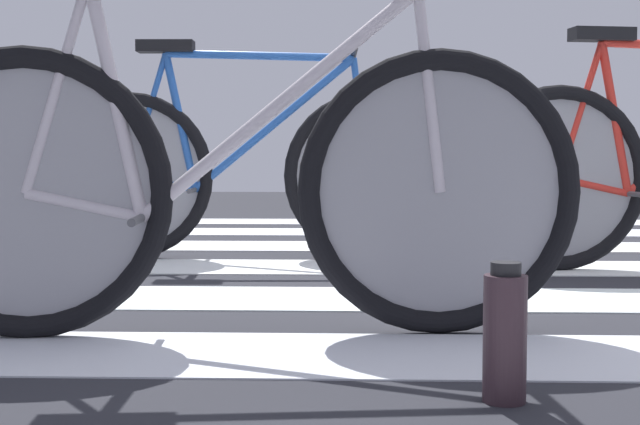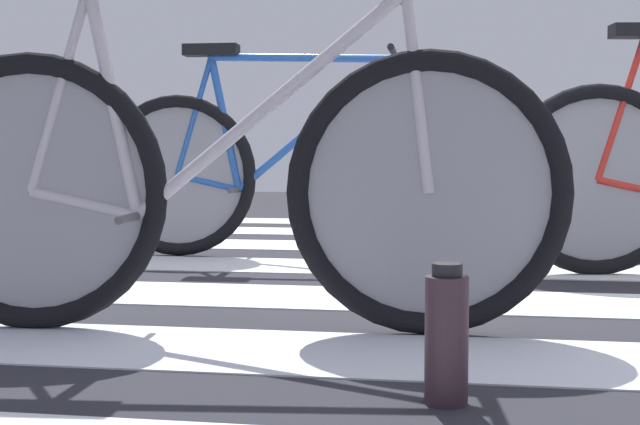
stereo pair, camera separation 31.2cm
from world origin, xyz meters
name	(u,v)px [view 2 (the right image)]	position (x,y,z in m)	size (l,w,h in m)	color
ground	(586,289)	(0.00, 0.00, 0.01)	(18.00, 14.00, 0.02)	#24252A
crosswalk_markings	(602,287)	(0.05, -0.02, 0.02)	(5.42, 5.74, 0.00)	silver
bicycle_1_of_3	(225,182)	(-1.02, -0.95, 0.41)	(1.73, 0.52, 0.93)	black
bicycle_3_of_3	(289,170)	(-1.17, 0.64, 0.41)	(1.74, 0.52, 0.93)	black
water_bottle	(447,337)	(-0.45, -1.51, 0.14)	(0.08, 0.08, 0.26)	#2E1F26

